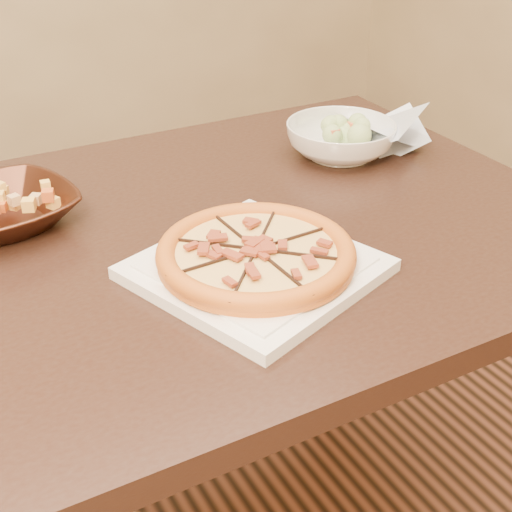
% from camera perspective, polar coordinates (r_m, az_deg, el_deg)
% --- Properties ---
extents(floor, '(4.00, 4.00, 0.02)m').
position_cam_1_polar(floor, '(1.70, -6.09, -18.85)').
color(floor, brown).
rests_on(floor, ground).
extents(dining_table, '(1.33, 0.86, 0.75)m').
position_cam_1_polar(dining_table, '(1.14, -7.02, -3.34)').
color(dining_table, black).
rests_on(dining_table, floor).
extents(plate, '(0.36, 0.36, 0.02)m').
position_cam_1_polar(plate, '(0.98, 0.00, -0.98)').
color(plate, white).
rests_on(plate, dining_table).
extents(pizza, '(0.27, 0.27, 0.03)m').
position_cam_1_polar(pizza, '(0.97, -0.00, 0.20)').
color(pizza, orange).
rests_on(pizza, plate).
extents(bronze_bowl, '(0.26, 0.26, 0.05)m').
position_cam_1_polar(bronze_bowl, '(1.17, -19.50, 3.44)').
color(bronze_bowl, '#4A2619').
rests_on(bronze_bowl, dining_table).
extents(salad_bowl, '(0.26, 0.26, 0.06)m').
position_cam_1_polar(salad_bowl, '(1.37, 6.77, 9.20)').
color(salad_bowl, white).
rests_on(salad_bowl, dining_table).
extents(salad, '(0.09, 0.10, 0.04)m').
position_cam_1_polar(salad, '(1.35, 6.84, 11.17)').
color(salad, '#A7BD74').
rests_on(salad, salad_bowl).
extents(cling_film, '(0.20, 0.18, 0.05)m').
position_cam_1_polar(cling_film, '(1.42, 10.68, 9.44)').
color(cling_film, silver).
rests_on(cling_film, dining_table).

